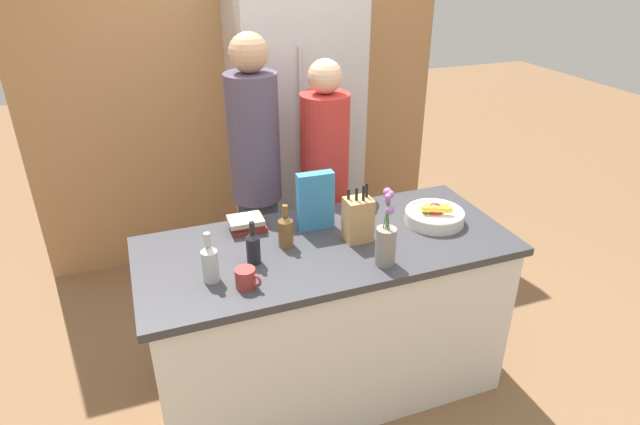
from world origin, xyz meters
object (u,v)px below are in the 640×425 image
refrigerator (296,133)px  cereal_box (315,201)px  bottle_oil (210,262)px  flower_vase (386,241)px  person_at_sink (256,171)px  bottle_vinegar (253,247)px  coffee_mug (246,278)px  bottle_wine (286,230)px  knife_block (358,219)px  book_stack (247,224)px  person_in_blue (325,179)px  fruit_bowl (434,215)px

refrigerator → cereal_box: size_ratio=6.63×
bottle_oil → flower_vase: bearing=-10.5°
person_at_sink → bottle_vinegar: bearing=-94.6°
coffee_mug → bottle_wine: bottle_wine is taller
knife_block → bottle_vinegar: knife_block is taller
bottle_oil → bottle_wine: bearing=23.3°
coffee_mug → bottle_vinegar: bearing=66.4°
cereal_box → book_stack: (-0.33, 0.10, -0.12)m
coffee_mug → bottle_oil: bottle_oil is taller
refrigerator → person_in_blue: 0.72m
bottle_vinegar → person_at_sink: (0.20, 0.75, 0.05)m
cereal_box → bottle_oil: 0.66m
person_in_blue → fruit_bowl: bearing=-79.5°
cereal_box → bottle_vinegar: 0.44m
knife_block → cereal_box: 0.25m
cereal_box → refrigerator: bearing=76.5°
fruit_bowl → bottle_oil: 1.20m
refrigerator → book_stack: size_ratio=10.80×
refrigerator → knife_block: refrigerator is taller
flower_vase → book_stack: (-0.52, 0.53, -0.08)m
cereal_box → bottle_oil: bearing=-153.7°
book_stack → fruit_bowl: bearing=-15.4°
cereal_box → coffee_mug: (-0.46, -0.40, -0.11)m
cereal_box → coffee_mug: 0.61m
knife_block → book_stack: bearing=149.9°
knife_block → bottle_wine: (-0.35, 0.06, -0.03)m
flower_vase → cereal_box: flower_vase is taller
coffee_mug → bottle_vinegar: bottle_vinegar is taller
cereal_box → person_at_sink: person_at_sink is taller
refrigerator → book_stack: 1.27m
refrigerator → cereal_box: refrigerator is taller
coffee_mug → book_stack: 0.51m
fruit_bowl → bottle_oil: size_ratio=1.32×
knife_block → cereal_box: cereal_box is taller
cereal_box → bottle_vinegar: (-0.38, -0.22, -0.07)m
cereal_box → person_in_blue: person_in_blue is taller
flower_vase → book_stack: 0.74m
flower_vase → bottle_vinegar: bearing=158.8°
bottle_vinegar → person_in_blue: 0.94m
coffee_mug → bottle_wine: size_ratio=0.49×
fruit_bowl → bottle_oil: (-1.19, -0.13, 0.05)m
flower_vase → person_in_blue: person_in_blue is taller
bottle_oil → person_at_sink: bearing=63.3°
refrigerator → flower_vase: (-0.11, -1.64, 0.02)m
fruit_bowl → coffee_mug: fruit_bowl is taller
refrigerator → knife_block: bearing=-95.5°
fruit_bowl → person_at_sink: 1.05m
flower_vase → bottle_oil: flower_vase is taller
bottle_wine → person_in_blue: 0.75m
fruit_bowl → bottle_wine: (-0.80, 0.04, 0.04)m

